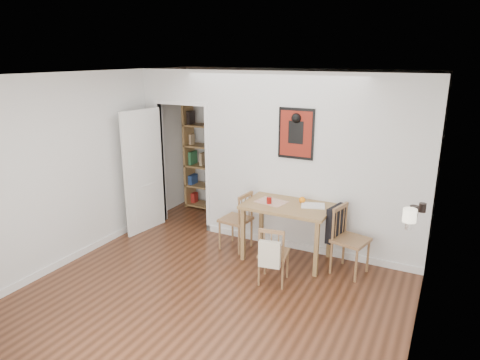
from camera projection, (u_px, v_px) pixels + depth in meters
The scene contains 15 objects.
ground at pixel (226, 282), 5.50m from camera, with size 5.20×5.20×0.00m, color brown.
room_shell at pixel (276, 163), 6.24m from camera, with size 5.20×5.20×5.20m.
dining_table at pixel (287, 211), 5.95m from camera, with size 1.20×0.76×0.81m.
chair_left at pixel (236, 220), 6.36m from camera, with size 0.49×0.49×0.89m.
chair_right at pixel (349, 239), 5.62m from camera, with size 0.61×0.55×0.92m.
chair_front at pixel (274, 254), 5.40m from camera, with size 0.45×0.49×0.78m.
bookshelf at pixel (207, 157), 7.91m from camera, with size 0.85×0.34×2.02m.
fireplace at pixel (413, 267), 4.60m from camera, with size 0.45×1.25×1.16m.
red_glass at pixel (269, 201), 5.95m from camera, with size 0.07×0.07×0.09m, color maroon.
orange_fruit at pixel (302, 200), 5.98m from camera, with size 0.09×0.09×0.09m, color orange.
placemat at pixel (271, 202), 6.03m from camera, with size 0.41×0.31×0.00m, color beige.
notebook at pixel (313, 206), 5.86m from camera, with size 0.32×0.23×0.02m, color silver.
mantel_lamp at pixel (410, 217), 4.18m from camera, with size 0.13×0.13×0.21m.
ceramic_jar_a at pixel (414, 211), 4.55m from camera, with size 0.09×0.09×0.11m, color black.
ceramic_jar_b at pixel (422, 208), 4.65m from camera, with size 0.08×0.08×0.10m, color black.
Camera 1 is at (2.37, -4.30, 2.81)m, focal length 32.00 mm.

